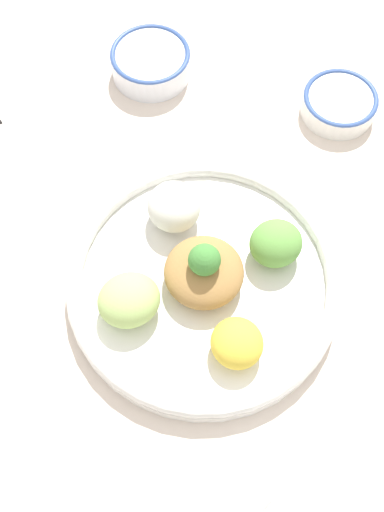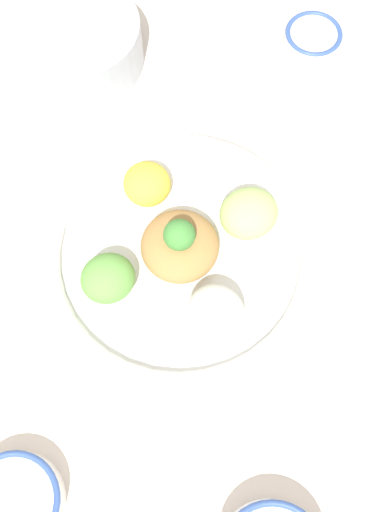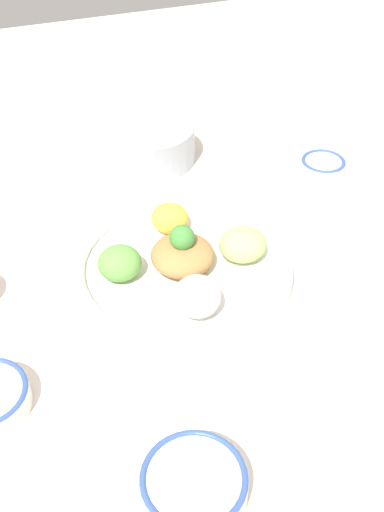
{
  "view_description": "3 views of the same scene",
  "coord_description": "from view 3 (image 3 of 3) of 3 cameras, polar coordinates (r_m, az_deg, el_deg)",
  "views": [
    {
      "loc": [
        -0.28,
        0.15,
        0.7
      ],
      "look_at": [
        -0.0,
        -0.01,
        0.03
      ],
      "focal_mm": 42.0,
      "sensor_mm": 36.0,
      "label": 1
    },
    {
      "loc": [
        0.21,
        -0.15,
        0.72
      ],
      "look_at": [
        0.0,
        -0.02,
        0.1
      ],
      "focal_mm": 42.0,
      "sensor_mm": 36.0,
      "label": 2
    },
    {
      "loc": [
        0.62,
        -0.23,
        0.64
      ],
      "look_at": [
        -0.03,
        0.0,
        0.04
      ],
      "focal_mm": 42.0,
      "sensor_mm": 36.0,
      "label": 3
    }
  ],
  "objects": [
    {
      "name": "side_serving_bowl",
      "position": [
        1.19,
        -4.05,
        10.83
      ],
      "size": [
        0.18,
        0.18,
        0.07
      ],
      "color": "#A8B2BC",
      "rests_on": "ground_plane"
    },
    {
      "name": "sauce_bowl_dark",
      "position": [
        1.18,
        12.33,
        8.31
      ],
      "size": [
        0.08,
        0.08,
        0.03
      ],
      "color": "white",
      "rests_on": "ground_plane"
    },
    {
      "name": "serving_spoon_main",
      "position": [
        1.2,
        -12.29,
        7.87
      ],
      "size": [
        0.13,
        0.05,
        0.01
      ],
      "rotation": [
        0.0,
        0.0,
        6.13
      ],
      "color": "beige",
      "rests_on": "ground_plane"
    },
    {
      "name": "ground_plane",
      "position": [
        0.92,
        0.45,
        -3.02
      ],
      "size": [
        2.4,
        2.4,
        0.0
      ],
      "primitive_type": "plane",
      "color": "silver"
    },
    {
      "name": "salad_platter",
      "position": [
        0.92,
        -0.85,
        -0.85
      ],
      "size": [
        0.34,
        0.34,
        0.1
      ],
      "color": "white",
      "rests_on": "ground_plane"
    },
    {
      "name": "sauce_bowl_red",
      "position": [
        0.7,
        0.18,
        -21.0
      ],
      "size": [
        0.12,
        0.12,
        0.04
      ],
      "color": "white",
      "rests_on": "ground_plane"
    }
  ]
}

